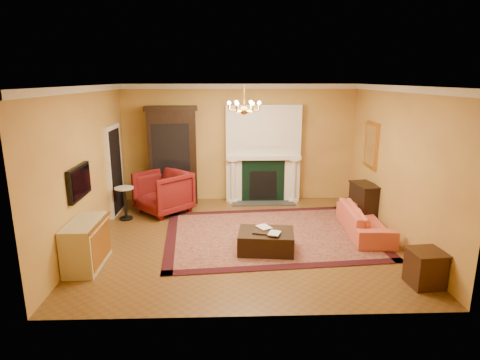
{
  "coord_description": "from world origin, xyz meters",
  "views": [
    {
      "loc": [
        -0.33,
        -7.55,
        3.13
      ],
      "look_at": [
        -0.07,
        0.3,
        1.13
      ],
      "focal_mm": 30.0,
      "sensor_mm": 36.0,
      "label": 1
    }
  ],
  "objects_px": {
    "end_table": "(425,269)",
    "commode": "(86,244)",
    "china_cabinet": "(173,158)",
    "console_table": "(364,202)",
    "pedestal_table": "(125,201)",
    "coral_sofa": "(365,216)",
    "leather_ottoman": "(266,241)",
    "wingback_armchair": "(163,190)"
  },
  "relations": [
    {
      "from": "coral_sofa",
      "to": "leather_ottoman",
      "type": "distance_m",
      "value": 2.29
    },
    {
      "from": "coral_sofa",
      "to": "leather_ottoman",
      "type": "relative_size",
      "value": 1.9
    },
    {
      "from": "wingback_armchair",
      "to": "leather_ottoman",
      "type": "distance_m",
      "value": 3.24
    },
    {
      "from": "pedestal_table",
      "to": "end_table",
      "type": "distance_m",
      "value": 6.25
    },
    {
      "from": "china_cabinet",
      "to": "leather_ottoman",
      "type": "bearing_deg",
      "value": -63.04
    },
    {
      "from": "china_cabinet",
      "to": "leather_ottoman",
      "type": "relative_size",
      "value": 2.34
    },
    {
      "from": "wingback_armchair",
      "to": "commode",
      "type": "height_order",
      "value": "wingback_armchair"
    },
    {
      "from": "china_cabinet",
      "to": "console_table",
      "type": "height_order",
      "value": "china_cabinet"
    },
    {
      "from": "china_cabinet",
      "to": "leather_ottoman",
      "type": "height_order",
      "value": "china_cabinet"
    },
    {
      "from": "china_cabinet",
      "to": "pedestal_table",
      "type": "xyz_separation_m",
      "value": [
        -0.94,
        -1.29,
        -0.74
      ]
    },
    {
      "from": "coral_sofa",
      "to": "end_table",
      "type": "relative_size",
      "value": 3.53
    },
    {
      "from": "commode",
      "to": "console_table",
      "type": "distance_m",
      "value": 5.93
    },
    {
      "from": "pedestal_table",
      "to": "console_table",
      "type": "distance_m",
      "value": 5.43
    },
    {
      "from": "china_cabinet",
      "to": "pedestal_table",
      "type": "distance_m",
      "value": 1.76
    },
    {
      "from": "wingback_armchair",
      "to": "console_table",
      "type": "relative_size",
      "value": 1.37
    },
    {
      "from": "wingback_armchair",
      "to": "end_table",
      "type": "distance_m",
      "value": 5.86
    },
    {
      "from": "commode",
      "to": "coral_sofa",
      "type": "distance_m",
      "value": 5.4
    },
    {
      "from": "pedestal_table",
      "to": "leather_ottoman",
      "type": "height_order",
      "value": "pedestal_table"
    },
    {
      "from": "console_table",
      "to": "coral_sofa",
      "type": "bearing_deg",
      "value": -117.47
    },
    {
      "from": "leather_ottoman",
      "to": "console_table",
      "type": "bearing_deg",
      "value": 41.94
    },
    {
      "from": "china_cabinet",
      "to": "pedestal_table",
      "type": "relative_size",
      "value": 3.13
    },
    {
      "from": "china_cabinet",
      "to": "wingback_armchair",
      "type": "xyz_separation_m",
      "value": [
        -0.14,
        -0.82,
        -0.63
      ]
    },
    {
      "from": "coral_sofa",
      "to": "console_table",
      "type": "bearing_deg",
      "value": -14.69
    },
    {
      "from": "pedestal_table",
      "to": "leather_ottoman",
      "type": "xyz_separation_m",
      "value": [
        3.03,
        -1.86,
        -0.24
      ]
    },
    {
      "from": "wingback_armchair",
      "to": "leather_ottoman",
      "type": "xyz_separation_m",
      "value": [
        2.23,
        -2.32,
        -0.35
      ]
    },
    {
      "from": "commode",
      "to": "console_table",
      "type": "xyz_separation_m",
      "value": [
        5.51,
        2.18,
        0.0
      ]
    },
    {
      "from": "pedestal_table",
      "to": "leather_ottoman",
      "type": "bearing_deg",
      "value": -31.52
    },
    {
      "from": "console_table",
      "to": "leather_ottoman",
      "type": "relative_size",
      "value": 0.79
    },
    {
      "from": "commode",
      "to": "leather_ottoman",
      "type": "bearing_deg",
      "value": 9.16
    },
    {
      "from": "china_cabinet",
      "to": "wingback_armchair",
      "type": "relative_size",
      "value": 2.15
    },
    {
      "from": "wingback_armchair",
      "to": "leather_ottoman",
      "type": "bearing_deg",
      "value": -0.19
    },
    {
      "from": "coral_sofa",
      "to": "console_table",
      "type": "xyz_separation_m",
      "value": [
        0.27,
        0.86,
        0.02
      ]
    },
    {
      "from": "end_table",
      "to": "commode",
      "type": "bearing_deg",
      "value": 171.14
    },
    {
      "from": "end_table",
      "to": "leather_ottoman",
      "type": "distance_m",
      "value": 2.69
    },
    {
      "from": "pedestal_table",
      "to": "commode",
      "type": "distance_m",
      "value": 2.35
    },
    {
      "from": "coral_sofa",
      "to": "leather_ottoman",
      "type": "height_order",
      "value": "coral_sofa"
    },
    {
      "from": "china_cabinet",
      "to": "pedestal_table",
      "type": "height_order",
      "value": "china_cabinet"
    },
    {
      "from": "china_cabinet",
      "to": "coral_sofa",
      "type": "xyz_separation_m",
      "value": [
        4.21,
        -2.31,
        -0.81
      ]
    },
    {
      "from": "pedestal_table",
      "to": "end_table",
      "type": "relative_size",
      "value": 1.39
    },
    {
      "from": "wingback_armchair",
      "to": "pedestal_table",
      "type": "xyz_separation_m",
      "value": [
        -0.8,
        -0.46,
        -0.11
      ]
    },
    {
      "from": "pedestal_table",
      "to": "coral_sofa",
      "type": "xyz_separation_m",
      "value": [
        5.15,
        -1.03,
        -0.06
      ]
    },
    {
      "from": "commode",
      "to": "coral_sofa",
      "type": "height_order",
      "value": "commode"
    }
  ]
}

